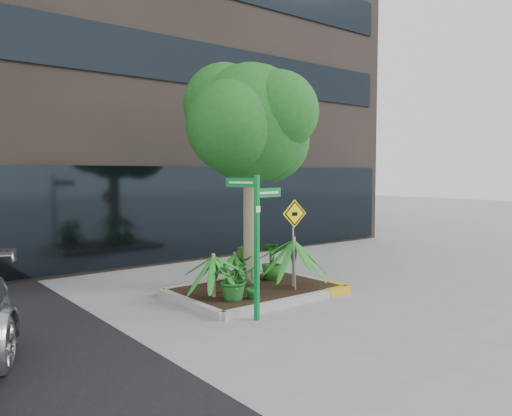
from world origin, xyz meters
TOP-DOWN VIEW (x-y plane):
  - ground at (0.00, 0.00)m, footprint 80.00×80.00m
  - building at (0.50, 8.50)m, footprint 18.00×8.00m
  - planter at (0.23, 0.27)m, footprint 3.35×2.36m
  - tree at (0.44, 0.78)m, footprint 3.26×2.89m
  - palm_front at (0.89, -0.11)m, footprint 1.17×1.17m
  - palm_left at (-0.92, 0.20)m, footprint 0.93×0.93m
  - palm_back at (0.26, 1.11)m, footprint 0.71×0.71m
  - shrub_a at (-0.76, -0.22)m, footprint 1.00×1.00m
  - shrub_b at (0.94, 0.66)m, footprint 0.66×0.66m
  - shrub_c at (-0.45, -0.39)m, footprint 0.50×0.50m
  - shrub_d at (0.38, 0.96)m, footprint 0.60×0.60m
  - street_sign_post at (-0.89, -1.07)m, footprint 0.84×0.72m
  - cattle_sign at (0.68, -0.34)m, footprint 0.56×0.17m

SIDE VIEW (x-z plane):
  - ground at x=0.00m, z-range 0.00..0.00m
  - planter at x=0.23m, z-range 0.03..0.18m
  - shrub_c at x=-0.45m, z-range 0.15..0.85m
  - shrub_a at x=-0.76m, z-range 0.15..0.95m
  - shrub_d at x=0.38m, z-range 0.15..0.96m
  - shrub_b at x=0.94m, z-range 0.15..0.98m
  - palm_back at x=0.26m, z-range 0.34..1.13m
  - palm_left at x=-0.92m, z-range 0.41..1.44m
  - palm_front at x=0.89m, z-range 0.47..1.77m
  - cattle_sign at x=0.68m, z-range 0.47..2.31m
  - street_sign_post at x=-0.89m, z-range 0.29..2.78m
  - tree at x=0.44m, z-range 1.12..6.01m
  - building at x=0.50m, z-range 0.00..15.00m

